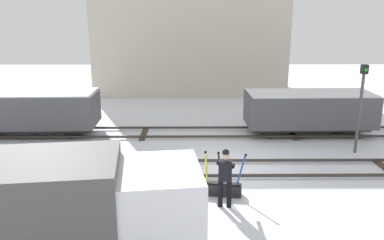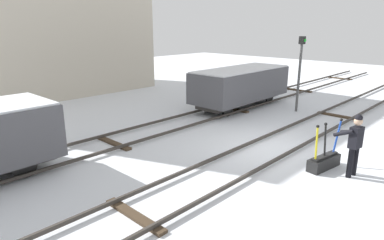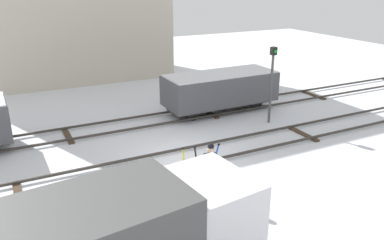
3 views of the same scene
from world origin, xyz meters
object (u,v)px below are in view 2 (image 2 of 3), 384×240
signal_post (300,66)px  rail_worker (354,141)px  switch_lever_frame (324,161)px  freight_car_mid_siding (241,85)px

signal_post → rail_worker: bearing=-141.5°
signal_post → switch_lever_frame: bearing=-146.5°
rail_worker → freight_car_mid_siding: freight_car_mid_siding is taller
freight_car_mid_siding → switch_lever_frame: bearing=-126.6°
switch_lever_frame → freight_car_mid_siding: 7.88m
signal_post → freight_car_mid_siding: signal_post is taller
switch_lever_frame → freight_car_mid_siding: bearing=63.2°
rail_worker → signal_post: 7.50m
switch_lever_frame → rail_worker: (0.02, -0.76, 0.78)m
switch_lever_frame → signal_post: size_ratio=0.40×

